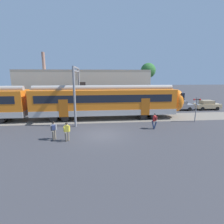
# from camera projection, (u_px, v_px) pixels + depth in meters

# --- Properties ---
(ground_plane) EXTENTS (160.00, 160.00, 0.00)m
(ground_plane) POSITION_uv_depth(u_px,v_px,m) (103.00, 135.00, 16.68)
(ground_plane) COLOR #38383D
(track_bed) EXTENTS (80.00, 4.40, 0.01)m
(track_bed) POSITION_uv_depth(u_px,v_px,m) (17.00, 121.00, 21.76)
(track_bed) COLOR slate
(track_bed) RESTS_ON ground
(commuter_train) EXTENTS (38.05, 3.07, 4.73)m
(commuter_train) POSITION_uv_depth(u_px,v_px,m) (36.00, 103.00, 21.53)
(commuter_train) COLOR #B2ADA8
(commuter_train) RESTS_ON ground
(pedestrian_grey) EXTENTS (0.53, 0.70, 1.67)m
(pedestrian_grey) POSITION_uv_depth(u_px,v_px,m) (54.00, 129.00, 15.24)
(pedestrian_grey) COLOR #6B6051
(pedestrian_grey) RESTS_ON ground
(pedestrian_yellow) EXTENTS (0.53, 0.64, 1.67)m
(pedestrian_yellow) POSITION_uv_depth(u_px,v_px,m) (67.00, 130.00, 14.90)
(pedestrian_yellow) COLOR #6B6051
(pedestrian_yellow) RESTS_ON ground
(pedestrian_red) EXTENTS (0.54, 0.67, 1.67)m
(pedestrian_red) POSITION_uv_depth(u_px,v_px,m) (155.00, 120.00, 18.31)
(pedestrian_red) COLOR navy
(pedestrian_red) RESTS_ON ground
(parked_car_grey) EXTENTS (4.01, 1.79, 1.54)m
(parked_car_grey) POSITION_uv_depth(u_px,v_px,m) (180.00, 105.00, 28.13)
(parked_car_grey) COLOR gray
(parked_car_grey) RESTS_ON ground
(parked_car_tan) EXTENTS (4.05, 1.85, 1.54)m
(parked_car_tan) POSITION_uv_depth(u_px,v_px,m) (207.00, 105.00, 28.52)
(parked_car_tan) COLOR tan
(parked_car_tan) RESTS_ON ground
(catenary_gantry) EXTENTS (0.24, 6.64, 6.53)m
(catenary_gantry) POSITION_uv_depth(u_px,v_px,m) (77.00, 86.00, 21.62)
(catenary_gantry) COLOR gray
(catenary_gantry) RESTS_ON ground
(crossing_signal) EXTENTS (0.96, 0.22, 3.00)m
(crossing_signal) POSITION_uv_depth(u_px,v_px,m) (196.00, 106.00, 20.84)
(crossing_signal) COLOR gray
(crossing_signal) RESTS_ON ground
(background_building) EXTENTS (21.51, 5.00, 9.20)m
(background_building) POSITION_uv_depth(u_px,v_px,m) (85.00, 89.00, 29.92)
(background_building) COLOR beige
(background_building) RESTS_ON ground
(street_tree_right) EXTENTS (2.93, 2.93, 7.91)m
(street_tree_right) POSITION_uv_depth(u_px,v_px,m) (148.00, 71.00, 34.60)
(street_tree_right) COLOR brown
(street_tree_right) RESTS_ON ground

